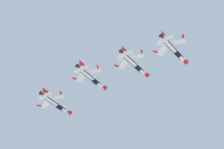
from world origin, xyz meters
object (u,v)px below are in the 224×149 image
object	(u,v)px
fighter_jet_right_wing	(134,63)
fighter_jet_left_outer	(174,49)
fighter_jet_left_wing	(91,77)
fighter_jet_lead	(56,103)

from	to	relation	value
fighter_jet_right_wing	fighter_jet_left_outer	size ratio (longest dim) A/B	1.00
fighter_jet_left_outer	fighter_jet_left_wing	bearing A→B (deg)	-179.89
fighter_jet_lead	fighter_jet_right_wing	size ratio (longest dim) A/B	1.00
fighter_jet_lead	fighter_jet_left_outer	distance (m)	45.95
fighter_jet_lead	fighter_jet_left_wing	size ratio (longest dim) A/B	1.00
fighter_jet_lead	fighter_jet_right_wing	bearing A→B (deg)	0.25
fighter_jet_left_wing	fighter_jet_left_outer	distance (m)	30.32
fighter_jet_left_wing	fighter_jet_left_outer	xyz separation A→B (m)	(28.72, -9.61, -1.41)
fighter_jet_right_wing	fighter_jet_left_outer	world-z (taller)	fighter_jet_right_wing
fighter_jet_lead	fighter_jet_right_wing	world-z (taller)	fighter_jet_right_wing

